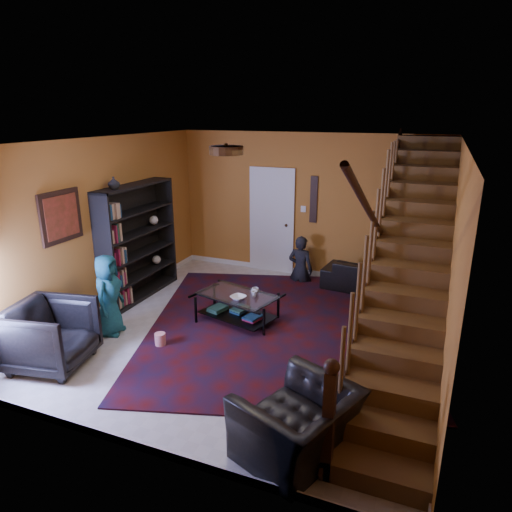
{
  "coord_description": "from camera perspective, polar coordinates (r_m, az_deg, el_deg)",
  "views": [
    {
      "loc": [
        2.36,
        -5.73,
        3.19
      ],
      "look_at": [
        -0.11,
        0.4,
        1.07
      ],
      "focal_mm": 32.0,
      "sensor_mm": 36.0,
      "label": 1
    }
  ],
  "objects": [
    {
      "name": "framed_picture",
      "position": [
        7.05,
        -23.21,
        4.55
      ],
      "size": [
        0.04,
        0.74,
        0.74
      ],
      "primitive_type": "cube",
      "color": "maroon",
      "rests_on": "room"
    },
    {
      "name": "coffee_table",
      "position": [
        7.19,
        -2.33,
        -6.26
      ],
      "size": [
        1.33,
        0.99,
        0.46
      ],
      "rotation": [
        0.0,
        0.0,
        -0.27
      ],
      "color": "black",
      "rests_on": "floor"
    },
    {
      "name": "armchair_right",
      "position": [
        4.63,
        5.19,
        -20.2
      ],
      "size": [
        1.26,
        1.33,
        0.69
      ],
      "primitive_type": "imported",
      "rotation": [
        0.0,
        0.0,
        -1.95
      ],
      "color": "black",
      "rests_on": "floor"
    },
    {
      "name": "vase",
      "position": [
        7.61,
        -17.35,
        8.72
      ],
      "size": [
        0.18,
        0.18,
        0.19
      ],
      "primitive_type": "imported",
      "color": "#999999",
      "rests_on": "bookshelf"
    },
    {
      "name": "cup_a",
      "position": [
        7.13,
        -0.1,
        -4.36
      ],
      "size": [
        0.14,
        0.14,
        0.09
      ],
      "primitive_type": "imported",
      "rotation": [
        0.0,
        0.0,
        -0.27
      ],
      "color": "#999999",
      "rests_on": "coffee_table"
    },
    {
      "name": "ceiling_fixture",
      "position": [
        5.48,
        -3.73,
        13.04
      ],
      "size": [
        0.4,
        0.4,
        0.1
      ],
      "primitive_type": "cylinder",
      "color": "#3F2814",
      "rests_on": "room"
    },
    {
      "name": "bowl",
      "position": [
        6.93,
        -2.23,
        -5.22
      ],
      "size": [
        0.28,
        0.28,
        0.06
      ],
      "primitive_type": "imported",
      "rotation": [
        0.0,
        0.0,
        -0.28
      ],
      "color": "#999999",
      "rests_on": "coffee_table"
    },
    {
      "name": "room",
      "position": [
        8.56,
        -5.28,
        -3.81
      ],
      "size": [
        5.5,
        5.5,
        5.5
      ],
      "color": "#AE6A26",
      "rests_on": "ground"
    },
    {
      "name": "staircase",
      "position": [
        6.0,
        18.64,
        -0.54
      ],
      "size": [
        0.95,
        5.02,
        3.18
      ],
      "color": "brown",
      "rests_on": "floor"
    },
    {
      "name": "popcorn_bucket",
      "position": [
        6.68,
        -11.88,
        -10.13
      ],
      "size": [
        0.19,
        0.19,
        0.17
      ],
      "primitive_type": "cylinder",
      "rotation": [
        0.0,
        0.0,
        -0.27
      ],
      "color": "red",
      "rests_on": "rug"
    },
    {
      "name": "sofa",
      "position": [
        8.58,
        14.89,
        -2.65
      ],
      "size": [
        2.0,
        0.96,
        0.56
      ],
      "primitive_type": "imported",
      "rotation": [
        0.0,
        0.0,
        3.03
      ],
      "color": "black",
      "rests_on": "floor"
    },
    {
      "name": "armchair_left",
      "position": [
        6.5,
        -24.26,
        -9.03
      ],
      "size": [
        1.11,
        1.09,
        0.87
      ],
      "primitive_type": "imported",
      "rotation": [
        0.0,
        0.0,
        1.77
      ],
      "color": "black",
      "rests_on": "floor"
    },
    {
      "name": "floor",
      "position": [
        6.97,
        -0.41,
        -9.46
      ],
      "size": [
        5.5,
        5.5,
        0.0
      ],
      "primitive_type": "plane",
      "color": "beige",
      "rests_on": "ground"
    },
    {
      "name": "door",
      "position": [
        9.25,
        1.99,
        4.23
      ],
      "size": [
        0.82,
        0.05,
        2.05
      ],
      "primitive_type": "cube",
      "color": "silver",
      "rests_on": "floor"
    },
    {
      "name": "bookshelf",
      "position": [
        8.23,
        -14.47,
        1.51
      ],
      "size": [
        0.35,
        1.8,
        2.0
      ],
      "color": "black",
      "rests_on": "floor"
    },
    {
      "name": "person_adult_b",
      "position": [
        8.65,
        14.89,
        -3.04
      ],
      "size": [
        0.68,
        0.56,
        1.3
      ],
      "primitive_type": "imported",
      "rotation": [
        0.0,
        0.0,
        3.03
      ],
      "color": "black",
      "rests_on": "sofa"
    },
    {
      "name": "rug",
      "position": [
        7.13,
        2.94,
        -8.71
      ],
      "size": [
        5.03,
        5.4,
        0.02
      ],
      "primitive_type": "cube",
      "rotation": [
        0.0,
        0.0,
        0.3
      ],
      "color": "#3F0B0C",
      "rests_on": "floor"
    },
    {
      "name": "cup_b",
      "position": [
        7.02,
        -0.21,
        -4.75
      ],
      "size": [
        0.12,
        0.12,
        0.09
      ],
      "primitive_type": "imported",
      "rotation": [
        0.0,
        0.0,
        0.33
      ],
      "color": "#999999",
      "rests_on": "coffee_table"
    },
    {
      "name": "wall_hanging",
      "position": [
        8.89,
        7.23,
        7.02
      ],
      "size": [
        0.14,
        0.03,
        0.9
      ],
      "primitive_type": "cube",
      "color": "black",
      "rests_on": "room"
    },
    {
      "name": "person_adult_a",
      "position": [
        8.91,
        5.57,
        -1.71
      ],
      "size": [
        0.52,
        0.36,
        1.36
      ],
      "primitive_type": "imported",
      "rotation": [
        0.0,
        0.0,
        3.06
      ],
      "color": "black",
      "rests_on": "sofa"
    },
    {
      "name": "person_child",
      "position": [
        7.03,
        -17.98,
        -4.65
      ],
      "size": [
        0.52,
        0.67,
        1.23
      ],
      "primitive_type": "imported",
      "rotation": [
        0.0,
        0.0,
        1.8
      ],
      "color": "#1B6368",
      "rests_on": "armchair_left"
    }
  ]
}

